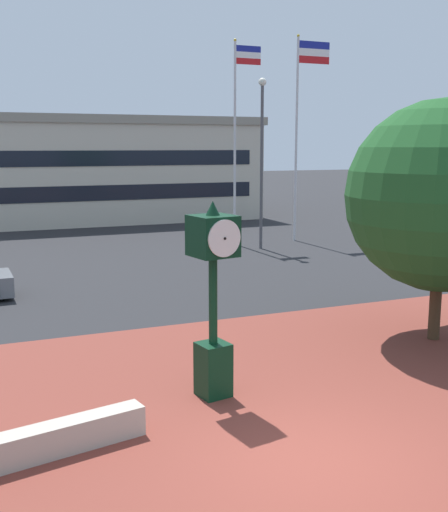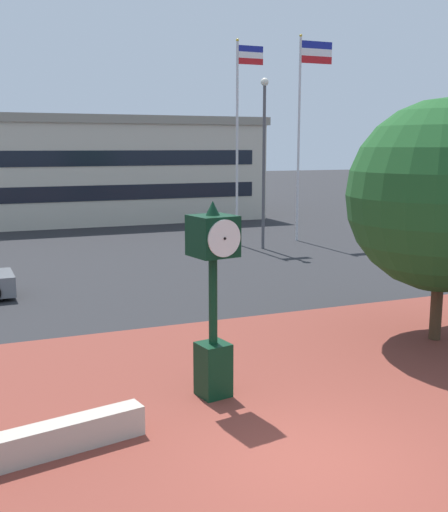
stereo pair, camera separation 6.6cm
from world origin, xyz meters
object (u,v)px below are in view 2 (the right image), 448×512
Objects in this scene: flagpole_primary at (239,130)px; civic_building at (88,167)px; street_lamp_post at (264,148)px; flagpole_secondary at (303,120)px; street_clock at (213,291)px; plaza_tree at (447,199)px.

flagpole_primary reaches higher than civic_building.
street_lamp_post is at bearing -72.19° from flagpole_primary.
flagpole_primary is 1.91m from street_lamp_post.
flagpole_secondary is (3.41, 0.00, 0.52)m from flagpole_primary.
street_clock is 6.92m from plaza_tree.
flagpole_secondary is at bearing 73.33° from plaza_tree.
flagpole_secondary is at bearing 45.94° from street_clock.
flagpole_secondary is 0.48× the size of civic_building.
flagpole_primary is at bearing -180.00° from flagpole_secondary.
plaza_tree is 0.76× the size of street_lamp_post.
plaza_tree is 14.11m from street_lamp_post.
plaza_tree reaches higher than street_clock.
flagpole_secondary reaches higher than street_clock.
street_clock is at bearing -123.66° from flagpole_secondary.
plaza_tree is at bearing -106.67° from flagpole_secondary.
civic_building is (-3.08, 31.84, -0.18)m from plaza_tree.
flagpole_primary is at bearing -75.05° from civic_building.
flagpole_primary is at bearing 107.81° from street_lamp_post.
street_lamp_post is (8.42, 15.34, 2.57)m from street_clock.
plaza_tree is 15.76m from flagpole_primary.
street_lamp_post reaches higher than plaza_tree.
civic_building is (-7.75, 16.25, -2.71)m from flagpole_secondary.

